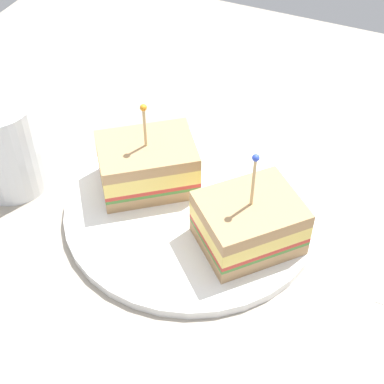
{
  "coord_description": "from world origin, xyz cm",
  "views": [
    {
      "loc": [
        39.58,
        17.56,
        45.66
      ],
      "look_at": [
        0.0,
        0.0,
        3.0
      ],
      "focal_mm": 54.82,
      "sensor_mm": 36.0,
      "label": 1
    }
  ],
  "objects_px": {
    "drink_glass": "(6,148)",
    "plate": "(192,209)",
    "sandwich_half_back": "(249,223)",
    "sandwich_half_front": "(147,165)"
  },
  "relations": [
    {
      "from": "plate",
      "to": "sandwich_half_back",
      "type": "xyz_separation_m",
      "value": [
        0.02,
        0.07,
        0.03
      ]
    },
    {
      "from": "plate",
      "to": "drink_glass",
      "type": "bearing_deg",
      "value": -79.55
    },
    {
      "from": "sandwich_half_back",
      "to": "drink_glass",
      "type": "relative_size",
      "value": 1.13
    },
    {
      "from": "sandwich_half_front",
      "to": "sandwich_half_back",
      "type": "distance_m",
      "value": 0.13
    },
    {
      "from": "plate",
      "to": "drink_glass",
      "type": "relative_size",
      "value": 2.55
    },
    {
      "from": "sandwich_half_front",
      "to": "drink_glass",
      "type": "height_order",
      "value": "sandwich_half_front"
    },
    {
      "from": "plate",
      "to": "drink_glass",
      "type": "xyz_separation_m",
      "value": [
        0.04,
        -0.2,
        0.04
      ]
    },
    {
      "from": "drink_glass",
      "to": "plate",
      "type": "bearing_deg",
      "value": 100.45
    },
    {
      "from": "sandwich_half_front",
      "to": "drink_glass",
      "type": "xyz_separation_m",
      "value": [
        0.05,
        -0.14,
        0.01
      ]
    },
    {
      "from": "sandwich_half_front",
      "to": "sandwich_half_back",
      "type": "height_order",
      "value": "sandwich_half_back"
    }
  ]
}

